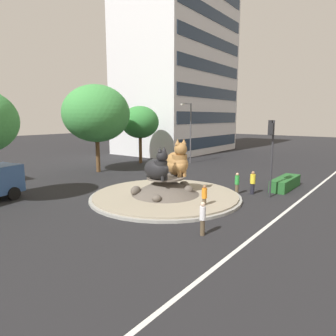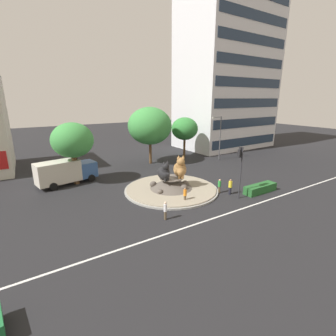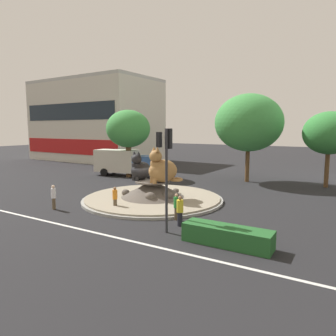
{
  "view_description": "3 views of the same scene",
  "coord_description": "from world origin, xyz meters",
  "px_view_note": "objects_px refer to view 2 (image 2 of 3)",
  "views": [
    {
      "loc": [
        -16.34,
        -13.01,
        5.74
      ],
      "look_at": [
        -0.29,
        -0.45,
        2.26
      ],
      "focal_mm": 32.11,
      "sensor_mm": 36.0,
      "label": 1
    },
    {
      "loc": [
        -14.43,
        -22.35,
        10.28
      ],
      "look_at": [
        -0.47,
        -0.04,
        2.75
      ],
      "focal_mm": 26.21,
      "sensor_mm": 36.0,
      "label": 2
    },
    {
      "loc": [
        13.05,
        -19.47,
        5.53
      ],
      "look_at": [
        1.61,
        -0.41,
        2.66
      ],
      "focal_mm": 33.17,
      "sensor_mm": 36.0,
      "label": 3
    }
  ],
  "objects_px": {
    "cat_statue_black": "(164,172)",
    "streetlight_arm": "(219,135)",
    "cat_statue_tabby": "(180,169)",
    "traffic_light_mast": "(240,162)",
    "pedestrian_yellow_shirt": "(230,186)",
    "office_tower": "(227,75)",
    "broadleaf_tree_behind_island": "(150,126)",
    "third_tree_left": "(72,141)",
    "pedestrian_orange_shirt": "(185,195)",
    "delivery_box_truck": "(65,171)",
    "second_tree_near_tower": "(185,129)",
    "pedestrian_green_shirt": "(219,186)",
    "pedestrian_white_shirt": "(165,210)"
  },
  "relations": [
    {
      "from": "office_tower",
      "to": "delivery_box_truck",
      "type": "distance_m",
      "value": 37.88
    },
    {
      "from": "pedestrian_yellow_shirt",
      "to": "office_tower",
      "type": "bearing_deg",
      "value": -13.68
    },
    {
      "from": "office_tower",
      "to": "streetlight_arm",
      "type": "bearing_deg",
      "value": -138.89
    },
    {
      "from": "cat_statue_tabby",
      "to": "streetlight_arm",
      "type": "distance_m",
      "value": 15.91
    },
    {
      "from": "office_tower",
      "to": "traffic_light_mast",
      "type": "bearing_deg",
      "value": -132.63
    },
    {
      "from": "office_tower",
      "to": "pedestrian_green_shirt",
      "type": "relative_size",
      "value": 18.33
    },
    {
      "from": "pedestrian_yellow_shirt",
      "to": "delivery_box_truck",
      "type": "relative_size",
      "value": 0.24
    },
    {
      "from": "third_tree_left",
      "to": "pedestrian_white_shirt",
      "type": "height_order",
      "value": "third_tree_left"
    },
    {
      "from": "traffic_light_mast",
      "to": "third_tree_left",
      "type": "xyz_separation_m",
      "value": [
        -13.43,
        13.93,
        1.4
      ]
    },
    {
      "from": "traffic_light_mast",
      "to": "pedestrian_orange_shirt",
      "type": "xyz_separation_m",
      "value": [
        -5.36,
        2.11,
        -3.18
      ]
    },
    {
      "from": "streetlight_arm",
      "to": "cat_statue_tabby",
      "type": "bearing_deg",
      "value": 32.9
    },
    {
      "from": "traffic_light_mast",
      "to": "second_tree_near_tower",
      "type": "xyz_separation_m",
      "value": [
        6.33,
        18.53,
        1.05
      ]
    },
    {
      "from": "cat_statue_black",
      "to": "pedestrian_green_shirt",
      "type": "xyz_separation_m",
      "value": [
        5.15,
        -3.42,
        -1.49
      ]
    },
    {
      "from": "broadleaf_tree_behind_island",
      "to": "second_tree_near_tower",
      "type": "bearing_deg",
      "value": 5.94
    },
    {
      "from": "office_tower",
      "to": "second_tree_near_tower",
      "type": "distance_m",
      "value": 17.33
    },
    {
      "from": "traffic_light_mast",
      "to": "third_tree_left",
      "type": "relative_size",
      "value": 0.73
    },
    {
      "from": "cat_statue_black",
      "to": "second_tree_near_tower",
      "type": "height_order",
      "value": "second_tree_near_tower"
    },
    {
      "from": "cat_statue_tabby",
      "to": "traffic_light_mast",
      "type": "distance_m",
      "value": 6.74
    },
    {
      "from": "traffic_light_mast",
      "to": "office_tower",
      "type": "xyz_separation_m",
      "value": [
        19.92,
        22.73,
        10.94
      ]
    },
    {
      "from": "broadleaf_tree_behind_island",
      "to": "pedestrian_yellow_shirt",
      "type": "distance_m",
      "value": 17.33
    },
    {
      "from": "cat_statue_black",
      "to": "traffic_light_mast",
      "type": "relative_size",
      "value": 0.41
    },
    {
      "from": "pedestrian_white_shirt",
      "to": "delivery_box_truck",
      "type": "xyz_separation_m",
      "value": [
        -5.54,
        14.38,
        0.71
      ]
    },
    {
      "from": "cat_statue_tabby",
      "to": "pedestrian_white_shirt",
      "type": "height_order",
      "value": "cat_statue_tabby"
    },
    {
      "from": "streetlight_arm",
      "to": "pedestrian_white_shirt",
      "type": "relative_size",
      "value": 4.36
    },
    {
      "from": "broadleaf_tree_behind_island",
      "to": "pedestrian_yellow_shirt",
      "type": "relative_size",
      "value": 5.16
    },
    {
      "from": "third_tree_left",
      "to": "pedestrian_green_shirt",
      "type": "height_order",
      "value": "third_tree_left"
    },
    {
      "from": "traffic_light_mast",
      "to": "pedestrian_white_shirt",
      "type": "relative_size",
      "value": 3.25
    },
    {
      "from": "delivery_box_truck",
      "to": "pedestrian_green_shirt",
      "type": "bearing_deg",
      "value": -52.06
    },
    {
      "from": "second_tree_near_tower",
      "to": "delivery_box_truck",
      "type": "relative_size",
      "value": 0.96
    },
    {
      "from": "broadleaf_tree_behind_island",
      "to": "third_tree_left",
      "type": "height_order",
      "value": "broadleaf_tree_behind_island"
    },
    {
      "from": "pedestrian_green_shirt",
      "to": "pedestrian_yellow_shirt",
      "type": "relative_size",
      "value": 0.94
    },
    {
      "from": "second_tree_near_tower",
      "to": "cat_statue_tabby",
      "type": "bearing_deg",
      "value": -127.44
    },
    {
      "from": "cat_statue_black",
      "to": "pedestrian_orange_shirt",
      "type": "relative_size",
      "value": 1.45
    },
    {
      "from": "cat_statue_tabby",
      "to": "third_tree_left",
      "type": "height_order",
      "value": "third_tree_left"
    },
    {
      "from": "cat_statue_black",
      "to": "third_tree_left",
      "type": "xyz_separation_m",
      "value": [
        -7.69,
        8.34,
        3.06
      ]
    },
    {
      "from": "cat_statue_black",
      "to": "traffic_light_mast",
      "type": "xyz_separation_m",
      "value": [
        5.74,
        -5.59,
        1.66
      ]
    },
    {
      "from": "pedestrian_orange_shirt",
      "to": "pedestrian_white_shirt",
      "type": "height_order",
      "value": "pedestrian_white_shirt"
    },
    {
      "from": "traffic_light_mast",
      "to": "pedestrian_orange_shirt",
      "type": "relative_size",
      "value": 3.5
    },
    {
      "from": "delivery_box_truck",
      "to": "traffic_light_mast",
      "type": "bearing_deg",
      "value": -55.53
    },
    {
      "from": "traffic_light_mast",
      "to": "broadleaf_tree_behind_island",
      "type": "bearing_deg",
      "value": 2.85
    },
    {
      "from": "office_tower",
      "to": "streetlight_arm",
      "type": "height_order",
      "value": "office_tower"
    },
    {
      "from": "broadleaf_tree_behind_island",
      "to": "pedestrian_green_shirt",
      "type": "relative_size",
      "value": 5.5
    },
    {
      "from": "second_tree_near_tower",
      "to": "pedestrian_green_shirt",
      "type": "distance_m",
      "value": 18.25
    },
    {
      "from": "cat_statue_black",
      "to": "streetlight_arm",
      "type": "relative_size",
      "value": 0.31
    },
    {
      "from": "broadleaf_tree_behind_island",
      "to": "pedestrian_white_shirt",
      "type": "relative_size",
      "value": 5.3
    },
    {
      "from": "third_tree_left",
      "to": "pedestrian_yellow_shirt",
      "type": "xyz_separation_m",
      "value": [
        13.58,
        -12.67,
        -4.5
      ]
    },
    {
      "from": "pedestrian_yellow_shirt",
      "to": "delivery_box_truck",
      "type": "bearing_deg",
      "value": 77.17
    },
    {
      "from": "second_tree_near_tower",
      "to": "streetlight_arm",
      "type": "distance_m",
      "value": 6.19
    },
    {
      "from": "pedestrian_green_shirt",
      "to": "cat_statue_tabby",
      "type": "bearing_deg",
      "value": -120.86
    },
    {
      "from": "third_tree_left",
      "to": "pedestrian_orange_shirt",
      "type": "xyz_separation_m",
      "value": [
        8.07,
        -11.81,
        -4.58
      ]
    }
  ]
}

